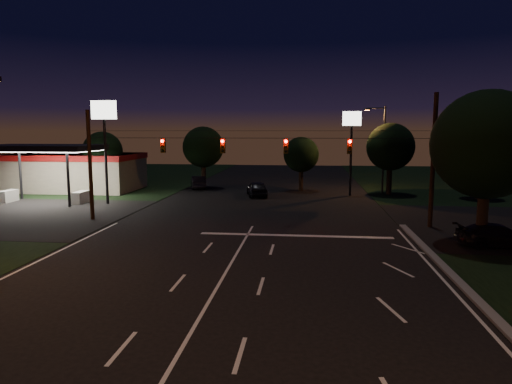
# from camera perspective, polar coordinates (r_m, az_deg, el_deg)

# --- Properties ---
(ground) EXTENTS (140.00, 140.00, 0.00)m
(ground) POSITION_cam_1_polar(r_m,az_deg,el_deg) (18.08, -5.91, -13.47)
(ground) COLOR black
(ground) RESTS_ON ground
(cross_street_left) EXTENTS (20.00, 16.00, 0.02)m
(cross_street_left) POSITION_cam_1_polar(r_m,az_deg,el_deg) (40.70, -29.28, -2.52)
(cross_street_left) COLOR black
(cross_street_left) RESTS_ON ground
(stop_bar) EXTENTS (12.00, 0.50, 0.01)m
(stop_bar) POSITION_cam_1_polar(r_m,az_deg,el_deg) (28.71, 4.94, -5.44)
(stop_bar) COLOR silver
(stop_bar) RESTS_ON ground
(utility_pole_right) EXTENTS (0.30, 0.30, 9.00)m
(utility_pole_right) POSITION_cam_1_polar(r_m,az_deg,el_deg) (33.19, 20.88, -4.15)
(utility_pole_right) COLOR black
(utility_pole_right) RESTS_ON ground
(utility_pole_left) EXTENTS (0.28, 0.28, 8.00)m
(utility_pole_left) POSITION_cam_1_polar(r_m,az_deg,el_deg) (35.75, -19.73, -3.27)
(utility_pole_left) COLOR black
(utility_pole_left) RESTS_ON ground
(signal_span) EXTENTS (24.00, 0.40, 1.56)m
(signal_span) POSITION_cam_1_polar(r_m,az_deg,el_deg) (31.65, -0.24, 5.86)
(signal_span) COLOR black
(signal_span) RESTS_ON ground
(gas_station) EXTENTS (14.20, 16.10, 5.25)m
(gas_station) POSITION_cam_1_polar(r_m,az_deg,el_deg) (53.52, -22.12, 2.69)
(gas_station) COLOR gray
(gas_station) RESTS_ON ground
(pole_sign_left_near) EXTENTS (2.20, 0.30, 9.10)m
(pole_sign_left_near) POSITION_cam_1_polar(r_m,az_deg,el_deg) (42.33, -18.43, 7.92)
(pole_sign_left_near) COLOR black
(pole_sign_left_near) RESTS_ON ground
(pole_sign_right) EXTENTS (1.80, 0.30, 8.40)m
(pole_sign_right) POSITION_cam_1_polar(r_m,az_deg,el_deg) (46.66, 11.85, 7.18)
(pole_sign_right) COLOR black
(pole_sign_right) RESTS_ON ground
(street_light_right_far) EXTENTS (2.20, 0.35, 9.00)m
(street_light_right_far) POSITION_cam_1_polar(r_m,az_deg,el_deg) (49.06, 15.39, 5.92)
(street_light_right_far) COLOR black
(street_light_right_far) RESTS_ON ground
(tree_right_near) EXTENTS (6.00, 6.00, 8.76)m
(tree_right_near) POSITION_cam_1_polar(r_m,az_deg,el_deg) (28.40, 26.85, 5.18)
(tree_right_near) COLOR black
(tree_right_near) RESTS_ON ground
(tree_far_a) EXTENTS (4.20, 4.20, 6.42)m
(tree_far_a) POSITION_cam_1_polar(r_m,az_deg,el_deg) (51.41, -18.55, 4.77)
(tree_far_a) COLOR black
(tree_far_a) RESTS_ON ground
(tree_far_b) EXTENTS (4.60, 4.60, 6.98)m
(tree_far_b) POSITION_cam_1_polar(r_m,az_deg,el_deg) (51.95, -6.56, 5.53)
(tree_far_b) COLOR black
(tree_far_b) RESTS_ON ground
(tree_far_c) EXTENTS (3.80, 3.80, 5.86)m
(tree_far_c) POSITION_cam_1_polar(r_m,az_deg,el_deg) (49.64, 5.69, 4.63)
(tree_far_c) COLOR black
(tree_far_c) RESTS_ON ground
(tree_far_d) EXTENTS (4.80, 4.80, 7.30)m
(tree_far_d) POSITION_cam_1_polar(r_m,az_deg,el_deg) (48.35, 16.45, 5.37)
(tree_far_d) COLOR black
(tree_far_d) RESTS_ON ground
(tree_far_e) EXTENTS (4.00, 4.00, 6.18)m
(tree_far_e) POSITION_cam_1_polar(r_m,az_deg,el_deg) (48.47, 26.20, 4.06)
(tree_far_e) COLOR black
(tree_far_e) RESTS_ON ground
(car_oncoming_a) EXTENTS (2.73, 4.77, 1.53)m
(car_oncoming_a) POSITION_cam_1_polar(r_m,az_deg,el_deg) (45.54, 0.13, 0.43)
(car_oncoming_a) COLOR black
(car_oncoming_a) RESTS_ON ground
(car_oncoming_b) EXTENTS (2.70, 4.47, 1.39)m
(car_oncoming_b) POSITION_cam_1_polar(r_m,az_deg,el_deg) (52.27, -7.25, 1.23)
(car_oncoming_b) COLOR black
(car_oncoming_b) RESTS_ON ground
(car_cross) EXTENTS (4.63, 2.12, 1.31)m
(car_cross) POSITION_cam_1_polar(r_m,az_deg,el_deg) (29.14, 27.96, -4.82)
(car_cross) COLOR black
(car_cross) RESTS_ON ground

